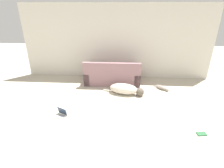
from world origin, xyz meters
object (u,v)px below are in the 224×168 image
object	(u,v)px
cat	(162,88)
laptop_open	(61,113)
book_green	(202,134)
dog	(125,89)
couch	(112,75)

from	to	relation	value
cat	laptop_open	distance (m)	3.37
book_green	cat	bearing A→B (deg)	101.15
dog	couch	bearing A→B (deg)	132.21
cat	laptop_open	bearing A→B (deg)	-103.80
laptop_open	couch	bearing A→B (deg)	88.82
dog	book_green	bearing A→B (deg)	-34.80
cat	dog	bearing A→B (deg)	-117.27
couch	laptop_open	world-z (taller)	couch
cat	book_green	world-z (taller)	cat
dog	cat	size ratio (longest dim) A/B	2.82
couch	laptop_open	distance (m)	2.51
couch	cat	distance (m)	1.78
couch	dog	world-z (taller)	couch
laptop_open	cat	bearing A→B (deg)	58.10
couch	laptop_open	bearing A→B (deg)	62.03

